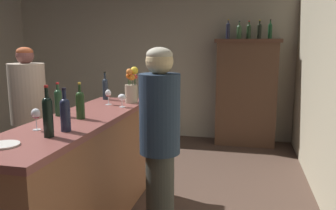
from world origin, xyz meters
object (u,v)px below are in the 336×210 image
object	(u,v)px
display_bottle_midleft	(239,31)
display_bottle_right	(270,30)
flower_arrangement	(132,87)
wine_glass_rear	(122,98)
cheese_plate	(4,145)
display_bottle_left	(228,30)
wine_bottle_syrah	(65,113)
wine_bottle_pinot	(48,115)
patron_redhead	(29,118)
wine_bottle_malbec	(58,101)
wine_bottle_riesling	(105,88)
display_cabinet	(246,91)
display_bottle_midright	(259,30)
wine_glass_front	(36,115)
bartender	(160,142)
wine_glass_mid	(108,94)
display_bottle_center	(249,31)
bar_counter	(81,177)
wine_bottle_chardonnay	(80,104)

from	to	relation	value
display_bottle_midleft	display_bottle_right	bearing A→B (deg)	-0.00
flower_arrangement	wine_glass_rear	bearing A→B (deg)	-91.75
cheese_plate	display_bottle_left	bearing A→B (deg)	74.68
wine_bottle_syrah	wine_bottle_pinot	size ratio (longest dim) A/B	0.89
display_bottle_right	patron_redhead	xyz separation A→B (m)	(-2.60, -2.65, -1.00)
wine_bottle_pinot	wine_bottle_malbec	xyz separation A→B (m)	(-0.30, 0.64, -0.02)
wine_bottle_pinot	wine_bottle_riesling	world-z (taller)	wine_bottle_pinot
display_cabinet	display_bottle_midright	distance (m)	1.00
wine_glass_front	bartender	distance (m)	0.94
display_cabinet	wine_bottle_riesling	size ratio (longest dim) A/B	5.62
wine_glass_front	wine_glass_rear	size ratio (longest dim) A/B	1.21
wine_glass_rear	display_bottle_midright	world-z (taller)	display_bottle_midright
wine_glass_mid	bartender	size ratio (longest dim) A/B	0.10
display_cabinet	bartender	size ratio (longest dim) A/B	1.06
wine_bottle_riesling	display_bottle_center	world-z (taller)	display_bottle_center
wine_glass_front	display_bottle_midright	world-z (taller)	display_bottle_midright
display_bottle_midright	bar_counter	bearing A→B (deg)	-115.56
wine_bottle_riesling	flower_arrangement	bearing A→B (deg)	-21.61
flower_arrangement	display_bottle_midright	bearing A→B (deg)	60.30
wine_bottle_syrah	wine_glass_front	world-z (taller)	wine_bottle_syrah
flower_arrangement	display_bottle_center	size ratio (longest dim) A/B	1.33
flower_arrangement	display_bottle_midleft	size ratio (longest dim) A/B	1.33
bar_counter	display_bottle_right	bearing A→B (deg)	62.09
bar_counter	display_bottle_left	size ratio (longest dim) A/B	7.13
bar_counter	wine_bottle_pinot	size ratio (longest dim) A/B	6.47
display_bottle_midright	display_bottle_right	size ratio (longest dim) A/B	0.99
wine_bottle_pinot	wine_bottle_chardonnay	size ratio (longest dim) A/B	1.14
wine_bottle_pinot	display_bottle_midleft	xyz separation A→B (m)	(1.14, 3.82, 0.67)
display_bottle_midleft	wine_glass_front	bearing A→B (deg)	-109.93
display_bottle_right	cheese_plate	bearing A→B (deg)	-113.63
display_bottle_right	patron_redhead	bearing A→B (deg)	-134.47
wine_bottle_riesling	wine_glass_mid	distance (m)	0.36
wine_bottle_pinot	display_bottle_left	distance (m)	4.00
display_bottle_center	wine_bottle_syrah	bearing A→B (deg)	-108.97
wine_bottle_riesling	patron_redhead	distance (m)	0.87
wine_bottle_syrah	bartender	bearing A→B (deg)	27.50
display_cabinet	display_bottle_midright	bearing A→B (deg)	-0.00
wine_bottle_pinot	wine_bottle_malbec	bearing A→B (deg)	115.20
wine_glass_front	bar_counter	bearing A→B (deg)	76.59
bar_counter	display_bottle_center	size ratio (longest dim) A/B	7.84
wine_glass_mid	display_bottle_midright	size ratio (longest dim) A/B	0.52
display_bottle_midright	bartender	distance (m)	3.56
wine_bottle_riesling	wine_bottle_malbec	distance (m)	0.94
display_bottle_midleft	display_bottle_midright	xyz separation A→B (m)	(0.32, -0.00, 0.01)
wine_bottle_syrah	flower_arrangement	bearing A→B (deg)	87.17
wine_glass_mid	cheese_plate	bearing A→B (deg)	-92.20
display_bottle_left	patron_redhead	bearing A→B (deg)	-126.15
display_bottle_midleft	display_bottle_left	bearing A→B (deg)	180.00
cheese_plate	display_bottle_midleft	world-z (taller)	display_bottle_midleft
wine_bottle_malbec	bartender	distance (m)	1.00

